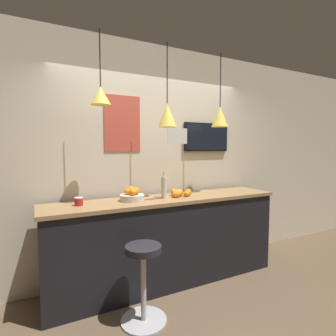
# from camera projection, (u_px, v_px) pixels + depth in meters

# --- Properties ---
(ground_plane) EXTENTS (14.00, 14.00, 0.00)m
(ground_plane) POSITION_uv_depth(u_px,v_px,m) (193.00, 307.00, 2.64)
(ground_plane) COLOR brown
(back_wall) EXTENTS (8.00, 0.06, 2.90)m
(back_wall) POSITION_uv_depth(u_px,v_px,m) (154.00, 160.00, 3.39)
(back_wall) COLOR beige
(back_wall) RESTS_ON ground_plane
(service_counter) EXTENTS (2.80, 0.57, 1.02)m
(service_counter) POSITION_uv_depth(u_px,v_px,m) (168.00, 240.00, 3.11)
(service_counter) COLOR black
(service_counter) RESTS_ON ground_plane
(bar_stool) EXTENTS (0.43, 0.43, 0.72)m
(bar_stool) POSITION_uv_depth(u_px,v_px,m) (143.00, 275.00, 2.40)
(bar_stool) COLOR #B7B7BC
(bar_stool) RESTS_ON ground_plane
(fruit_bowl) EXTENTS (0.27, 0.27, 0.15)m
(fruit_bowl) POSITION_uv_depth(u_px,v_px,m) (132.00, 195.00, 2.90)
(fruit_bowl) COLOR beige
(fruit_bowl) RESTS_ON service_counter
(orange_pile) EXTENTS (0.28, 0.23, 0.08)m
(orange_pile) POSITION_uv_depth(u_px,v_px,m) (179.00, 193.00, 3.16)
(orange_pile) COLOR orange
(orange_pile) RESTS_ON service_counter
(juice_bottle) EXTENTS (0.07, 0.07, 0.30)m
(juice_bottle) POSITION_uv_depth(u_px,v_px,m) (164.00, 187.00, 3.07)
(juice_bottle) COLOR silver
(juice_bottle) RESTS_ON service_counter
(spread_jar) EXTENTS (0.09, 0.09, 0.08)m
(spread_jar) POSITION_uv_depth(u_px,v_px,m) (79.00, 201.00, 2.65)
(spread_jar) COLOR red
(spread_jar) RESTS_ON service_counter
(pendant_lamp_left) EXTENTS (0.21, 0.21, 0.76)m
(pendant_lamp_left) POSITION_uv_depth(u_px,v_px,m) (101.00, 96.00, 2.67)
(pendant_lamp_left) COLOR black
(pendant_lamp_middle) EXTENTS (0.22, 0.22, 0.95)m
(pendant_lamp_middle) POSITION_uv_depth(u_px,v_px,m) (167.00, 115.00, 3.02)
(pendant_lamp_middle) COLOR black
(pendant_lamp_right) EXTENTS (0.22, 0.22, 0.93)m
(pendant_lamp_right) POSITION_uv_depth(u_px,v_px,m) (220.00, 117.00, 3.36)
(pendant_lamp_right) COLOR black
(mounted_tv) EXTENTS (0.71, 0.04, 0.39)m
(mounted_tv) POSITION_uv_depth(u_px,v_px,m) (206.00, 137.00, 3.67)
(mounted_tv) COLOR black
(hanging_menu_board) EXTENTS (0.24, 0.01, 0.17)m
(hanging_menu_board) POSITION_uv_depth(u_px,v_px,m) (177.00, 136.00, 2.84)
(hanging_menu_board) COLOR white
(wall_poster) EXTENTS (0.44, 0.01, 0.67)m
(wall_poster) POSITION_uv_depth(u_px,v_px,m) (122.00, 124.00, 3.13)
(wall_poster) COLOR #C64C3D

